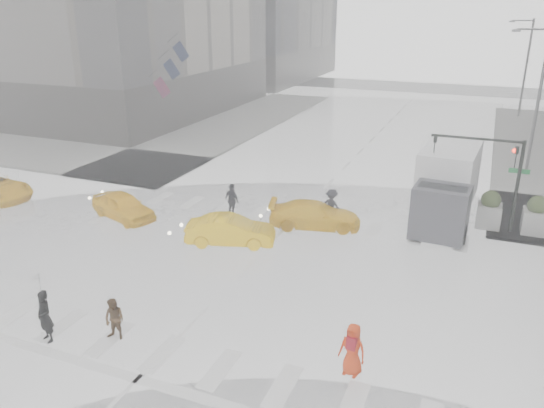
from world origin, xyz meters
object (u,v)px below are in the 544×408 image
at_px(box_truck, 447,184).
at_px(taxi_front, 123,206).
at_px(pedestrian_brown, 115,319).
at_px(pedestrian_orange, 353,349).
at_px(traffic_signal_pole, 496,166).
at_px(taxi_mid, 231,231).

bearing_deg(box_truck, taxi_front, -154.53).
height_order(pedestrian_brown, taxi_front, pedestrian_brown).
bearing_deg(pedestrian_brown, box_truck, 56.70).
relative_size(pedestrian_brown, pedestrian_orange, 0.88).
distance_m(pedestrian_orange, box_truck, 13.40).
relative_size(traffic_signal_pole, pedestrian_orange, 2.75).
height_order(pedestrian_orange, taxi_front, pedestrian_orange).
xyz_separation_m(pedestrian_brown, taxi_front, (-6.17, 8.61, -0.06)).
bearing_deg(taxi_front, pedestrian_brown, -125.00).
bearing_deg(traffic_signal_pole, taxi_mid, -150.54).
bearing_deg(pedestrian_brown, pedestrian_orange, 6.91).
xyz_separation_m(traffic_signal_pole, taxi_mid, (-10.63, -6.01, -2.56)).
xyz_separation_m(traffic_signal_pole, pedestrian_orange, (-3.37, -12.71, -2.39)).
bearing_deg(pedestrian_orange, taxi_front, 160.86).
bearing_deg(taxi_mid, taxi_front, 66.05).
distance_m(traffic_signal_pole, pedestrian_brown, 17.79).
distance_m(taxi_mid, box_truck, 10.86).
distance_m(traffic_signal_pole, taxi_front, 17.97).
distance_m(traffic_signal_pole, taxi_mid, 12.48).
height_order(pedestrian_brown, pedestrian_orange, pedestrian_orange).
distance_m(traffic_signal_pole, pedestrian_orange, 13.36).
distance_m(pedestrian_brown, taxi_front, 10.59).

